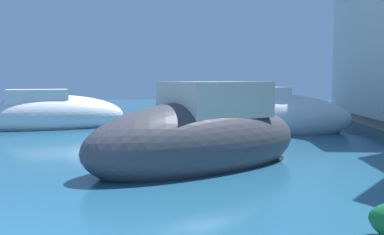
% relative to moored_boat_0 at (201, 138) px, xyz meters
% --- Properties ---
extents(moored_boat_0, '(6.06, 5.48, 2.51)m').
position_rel_moored_boat_0_xyz_m(moored_boat_0, '(0.00, 0.00, 0.00)').
color(moored_boat_0, '#3F3F47').
rests_on(moored_boat_0, ground).
extents(moored_boat_2, '(6.42, 2.40, 2.25)m').
position_rel_moored_boat_0_xyz_m(moored_boat_2, '(2.51, 6.77, -0.08)').
color(moored_boat_2, white).
rests_on(moored_boat_2, ground).
extents(moored_boat_5, '(6.60, 4.35, 2.10)m').
position_rel_moored_boat_0_xyz_m(moored_boat_5, '(-6.87, 7.60, -0.11)').
color(moored_boat_5, white).
rests_on(moored_boat_5, ground).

